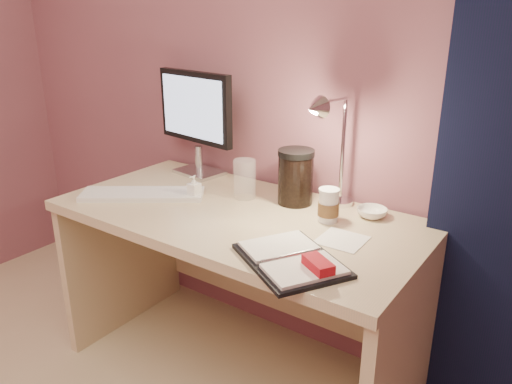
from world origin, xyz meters
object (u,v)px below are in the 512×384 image
Objects in this scene: clear_cup at (245,179)px; desk at (249,258)px; coffee_cup at (328,206)px; desk_lamp at (335,142)px; keyboard at (143,194)px; bowl at (372,213)px; lotion_bottle at (194,187)px; dark_jar at (296,180)px; monitor at (197,114)px; planner at (293,260)px.

desk is at bearing -44.20° from clear_cup.
coffee_cup is 0.28× the size of desk_lamp.
bowl is (0.85, 0.34, 0.01)m from keyboard.
desk_lamp is at bearing 21.29° from desk.
lotion_bottle is (0.19, 0.10, 0.04)m from keyboard.
clear_cup is (0.34, 0.23, 0.07)m from keyboard.
desk_lamp is (-0.14, -0.06, 0.26)m from bowl.
dark_jar is at bearing 18.14° from clear_cup.
coffee_cup is 1.27× the size of lotion_bottle.
monitor reaches higher than keyboard.
desk_lamp is (-0.02, 0.07, 0.22)m from coffee_cup.
monitor is 2.98× the size of clear_cup.
monitor is at bearing 178.97° from planner.
lotion_bottle is at bearing -152.11° from desk_lamp.
clear_cup is 0.21m from dark_jar.
monitor is at bearing 56.75° from keyboard.
desk_lamp is (0.71, 0.28, 0.27)m from keyboard.
planner is 0.66m from lotion_bottle.
dark_jar reaches higher than clear_cup.
desk is 0.32m from clear_cup.
clear_cup is (-0.07, 0.07, 0.30)m from desk.
lotion_bottle is (-0.16, -0.13, -0.03)m from clear_cup.
desk is at bearing 15.16° from lotion_bottle.
lotion_bottle is at bearing -168.94° from coffee_cup.
keyboard is at bearing -158.19° from desk.
coffee_cup is 0.39m from clear_cup.
bowl is at bearing -13.70° from keyboard.
monitor reaches higher than coffee_cup.
coffee_cup is 0.78× the size of clear_cup.
clear_cup is 0.52m from bowl.
planner is at bearing -38.22° from desk.
clear_cup is at bearing 171.35° from planner.
lotion_bottle reaches higher than planner.
lotion_bottle reaches higher than bowl.
dark_jar reaches higher than lotion_bottle.
bowl is (0.86, -0.03, -0.26)m from monitor.
clear_cup is 1.42× the size of bowl.
bowl is at bearing 47.59° from coffee_cup.
monitor is 1.06× the size of desk_lamp.
coffee_cup is at bearing 8.07° from desk.
monitor is 4.24× the size of bowl.
bowl is at bearing 21.47° from desk.
dark_jar reaches higher than coffee_cup.
desk_lamp is (0.17, -0.02, 0.18)m from dark_jar.
desk_lamp is (0.72, -0.08, -0.00)m from monitor.
dark_jar is 0.44× the size of desk_lamp.
desk is 0.59m from desk_lamp.
coffee_cup is at bearing -132.41° from bowl.
desk_lamp is at bearing -5.85° from dark_jar.
lotion_bottle is at bearing -170.99° from planner.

